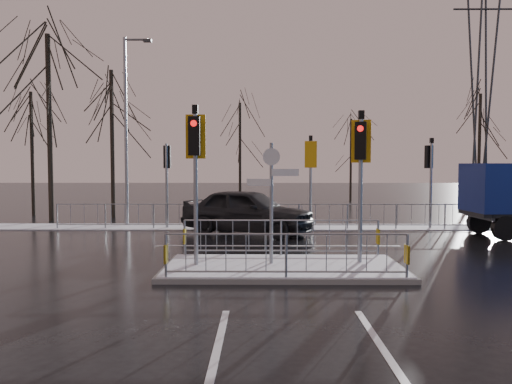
{
  "coord_description": "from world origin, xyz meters",
  "views": [
    {
      "loc": [
        -0.57,
        -12.44,
        2.67
      ],
      "look_at": [
        -0.72,
        3.34,
        1.8
      ],
      "focal_mm": 35.0,
      "sensor_mm": 36.0,
      "label": 1
    }
  ],
  "objects": [
    {
      "name": "street_lamp_left",
      "position": [
        -6.43,
        9.5,
        4.49
      ],
      "size": [
        1.25,
        0.18,
        8.2
      ],
      "color": "gray",
      "rests_on": "ground"
    },
    {
      "name": "ground",
      "position": [
        0.0,
        0.0,
        0.0
      ],
      "size": [
        120.0,
        120.0,
        0.0
      ],
      "primitive_type": "plane",
      "color": "black",
      "rests_on": "ground"
    },
    {
      "name": "snow_verge",
      "position": [
        0.0,
        8.6,
        0.02
      ],
      "size": [
        30.0,
        2.0,
        0.04
      ],
      "primitive_type": "cube",
      "color": "white",
      "rests_on": "ground"
    },
    {
      "name": "traffic_island",
      "position": [
        -0.01,
        0.01,
        0.39
      ],
      "size": [
        6.0,
        3.04,
        4.15
      ],
      "color": "slate",
      "rests_on": "ground"
    },
    {
      "name": "lane_markings",
      "position": [
        0.0,
        -0.33,
        0.0
      ],
      "size": [
        8.0,
        11.38,
        0.01
      ],
      "color": "silver",
      "rests_on": "ground"
    },
    {
      "name": "tree_far_b",
      "position": [
        6.0,
        24.0,
        4.18
      ],
      "size": [
        3.25,
        3.25,
        6.14
      ],
      "color": "black",
      "rests_on": "ground"
    },
    {
      "name": "tree_far_a",
      "position": [
        -2.0,
        22.0,
        4.82
      ],
      "size": [
        3.75,
        3.75,
        7.08
      ],
      "color": "black",
      "rests_on": "ground"
    },
    {
      "name": "car_far_lane",
      "position": [
        -1.06,
        6.71,
        0.88
      ],
      "size": [
        5.54,
        3.97,
        1.75
      ],
      "primitive_type": "imported",
      "rotation": [
        0.0,
        0.0,
        1.16
      ],
      "color": "black",
      "rests_on": "ground"
    },
    {
      "name": "tree_near_a",
      "position": [
        -10.5,
        11.0,
        6.11
      ],
      "size": [
        4.75,
        4.75,
        8.97
      ],
      "color": "black",
      "rests_on": "ground"
    },
    {
      "name": "tree_near_b",
      "position": [
        -8.0,
        12.5,
        5.15
      ],
      "size": [
        4.0,
        4.0,
        7.55
      ],
      "color": "black",
      "rests_on": "ground"
    },
    {
      "name": "pylon_wires",
      "position": [
        16.88,
        30.0,
        11.03
      ],
      "size": [
        70.0,
        2.38,
        19.97
      ],
      "color": "#2D3033",
      "rests_on": "ground"
    },
    {
      "name": "far_kerb_fixtures",
      "position": [
        0.29,
        8.09,
        1.02
      ],
      "size": [
        18.0,
        0.65,
        3.83
      ],
      "color": "gray",
      "rests_on": "ground"
    },
    {
      "name": "tree_near_c",
      "position": [
        -12.5,
        13.5,
        4.5
      ],
      "size": [
        3.5,
        3.5,
        6.61
      ],
      "color": "black",
      "rests_on": "ground"
    },
    {
      "name": "tree_far_c",
      "position": [
        14.0,
        21.0,
        5.15
      ],
      "size": [
        4.0,
        4.0,
        7.55
      ],
      "color": "black",
      "rests_on": "ground"
    }
  ]
}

